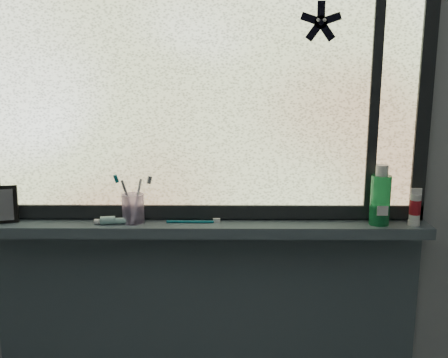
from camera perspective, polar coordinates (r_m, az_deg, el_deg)
wall_back at (r=1.83m, az=-2.19°, el=2.56°), size 3.00×0.01×2.50m
windowsill at (r=1.82m, az=-2.24°, el=-5.63°), size 1.62×0.14×0.04m
sill_apron at (r=2.08m, az=-2.04°, el=-18.66°), size 1.62×0.02×0.98m
window_pane at (r=1.79m, az=-2.30°, el=11.34°), size 1.50×0.01×1.00m
frame_bottom at (r=1.85m, az=-2.18°, el=-3.70°), size 1.60×0.03×0.05m
frame_right at (r=1.91m, az=22.06°, el=10.54°), size 0.05×0.03×1.10m
frame_mullion at (r=1.85m, az=16.93°, el=10.87°), size 0.03×0.03×1.00m
starfish_sticker at (r=1.81m, az=11.00°, el=17.18°), size 0.15×0.02×0.15m
vanity_mirror at (r=1.97m, az=-24.04°, el=-2.67°), size 0.12×0.08×0.14m
toothpaste_tube at (r=1.83m, az=-12.61°, el=-4.63°), size 0.17×0.05×0.03m
toothbrush_cup at (r=1.83m, az=-10.34°, el=-3.31°), size 0.10×0.10×0.10m
toothbrush_lying at (r=1.81m, az=-3.89°, el=-4.82°), size 0.21×0.02×0.01m
mouthwash_bottle at (r=1.85m, az=17.45°, el=-1.75°), size 0.09×0.09×0.18m
cream_tube at (r=1.89m, az=21.01°, el=-2.85°), size 0.04×0.04×0.10m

